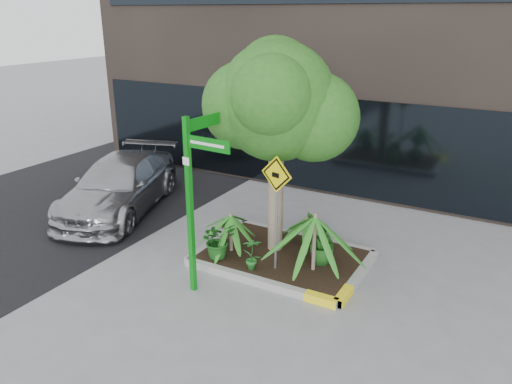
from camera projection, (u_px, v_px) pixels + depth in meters
The scene contains 14 objects.
ground at pixel (267, 264), 10.07m from camera, with size 80.00×80.00×0.00m, color gray.
asphalt_road at pixel (48, 207), 13.05m from camera, with size 7.00×80.00×0.01m, color black.
planter at pixel (283, 257), 10.16m from camera, with size 3.35×2.36×0.15m.
tree at pixel (277, 102), 9.42m from camera, with size 2.93×2.60×4.40m.
palm_front at pixel (315, 217), 9.21m from camera, with size 1.32×1.32×1.47m.
palm_left at pixel (231, 215), 10.08m from camera, with size 0.94×0.94×1.05m.
palm_back at pixel (306, 219), 10.37m from camera, with size 0.73×0.73×0.81m.
parked_car at pixel (120, 185), 12.65m from camera, with size 1.87×4.60×1.33m, color #A0A0A4.
shrub_a at pixel (218, 240), 9.94m from camera, with size 0.68×0.68×0.76m, color #195518.
shrub_b at pixel (322, 242), 9.70m from camera, with size 0.49×0.49×0.87m, color #1F5D1C.
shrub_c at pixel (252, 253), 9.47m from camera, with size 0.36×0.36×0.68m, color #216B23.
shrub_d at pixel (314, 227), 10.56m from camera, with size 0.40×0.40×0.72m, color #2F6C1F.
street_sign_post at pixel (194, 187), 8.51m from camera, with size 0.95×0.96×3.21m.
cattle_sign at pixel (276, 194), 9.11m from camera, with size 0.68×0.16×2.25m.
Camera 1 is at (4.18, -7.94, 4.81)m, focal length 35.00 mm.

